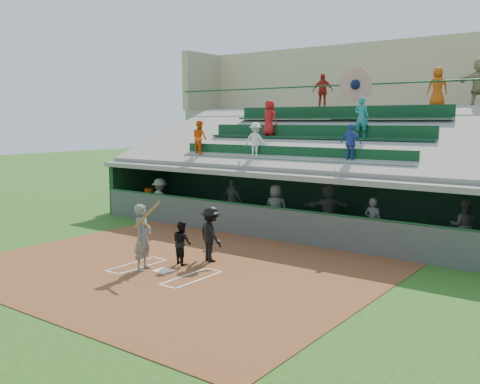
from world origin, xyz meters
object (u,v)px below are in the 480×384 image
Objects in this scene: home_plate at (163,271)px; catcher at (182,242)px; white_table at (151,205)px; batter_at_plate at (143,237)px; water_cooler at (149,193)px.

catcher is at bearing 96.50° from home_plate.
catcher is at bearing -52.33° from white_table.
white_table is (-6.27, 6.39, -0.54)m from batter_at_plate.
home_plate is 9.19m from white_table.
batter_at_plate is 1.58× the size of catcher.
white_table is at bearing -18.78° from catcher.
home_plate is 0.35× the size of catcher.
batter_at_plate is at bearing -158.37° from home_plate.
white_table is (-6.71, 5.31, -0.25)m from catcher.
water_cooler is (-6.87, 6.13, 0.90)m from home_plate.
home_plate is at bearing 116.10° from catcher.
batter_at_plate is at bearing -59.48° from white_table.
water_cooler is (-6.33, 6.34, -0.00)m from batter_at_plate.
water_cooler is at bearing 138.23° from home_plate.
water_cooler is (-0.06, -0.04, 0.54)m from white_table.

